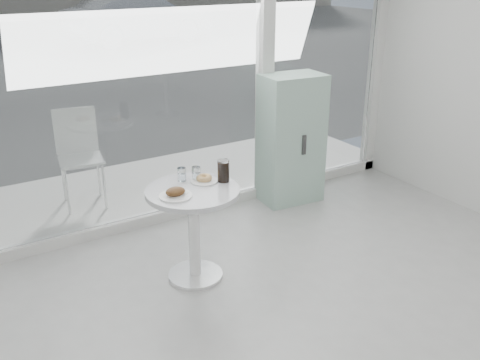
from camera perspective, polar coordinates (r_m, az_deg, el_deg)
storefront at (r=5.02m, az=-5.35°, el=14.65°), size 5.00×0.14×3.00m
main_table at (r=4.15m, az=-4.99°, el=-3.77°), size 0.72×0.72×0.77m
patio_deck at (r=6.13m, az=-8.79°, el=-0.47°), size 5.60×1.60×0.05m
mint_cabinet at (r=5.55m, az=5.47°, el=4.35°), size 0.65×0.47×1.34m
patio_chair at (r=5.62m, az=-16.81°, el=2.99°), size 0.48×0.48×0.97m
car_silver at (r=17.61m, az=-10.74°, el=16.56°), size 4.73×2.23×1.50m
plate_fritter at (r=3.94m, az=-6.86°, el=-1.39°), size 0.25×0.25×0.07m
plate_donut at (r=4.18m, az=-3.84°, el=0.08°), size 0.21×0.21×0.05m
water_tumbler_a at (r=4.21m, az=-6.23°, el=0.52°), size 0.07×0.07×0.11m
water_tumbler_b at (r=4.21m, az=-4.70°, el=0.62°), size 0.07×0.07×0.11m
cola_glass at (r=4.16m, az=-1.79°, el=0.94°), size 0.09×0.09×0.18m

